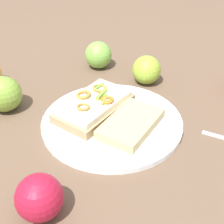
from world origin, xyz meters
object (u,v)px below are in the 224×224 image
(sandwich, at_px, (94,105))
(apple_4, at_px, (147,70))
(plate, at_px, (112,122))
(apple_0, at_px, (4,94))
(bread_slice_side, at_px, (131,124))
(apple_3, at_px, (39,197))
(apple_1, at_px, (98,55))

(sandwich, xyz_separation_m, apple_4, (0.12, 0.16, 0.01))
(apple_4, bearing_deg, plate, -111.86)
(apple_0, xyz_separation_m, apple_4, (0.32, 0.15, -0.00))
(plate, distance_m, bread_slice_side, 0.05)
(bread_slice_side, height_order, apple_4, apple_4)
(apple_3, xyz_separation_m, apple_4, (0.17, 0.43, -0.00))
(sandwich, bearing_deg, bread_slice_side, -90.29)
(apple_3, distance_m, apple_4, 0.46)
(plate, bearing_deg, sandwich, 147.85)
(apple_1, bearing_deg, plate, -77.66)
(apple_1, relative_size, apple_3, 1.01)
(sandwich, height_order, apple_0, apple_0)
(sandwich, bearing_deg, apple_0, 117.67)
(sandwich, bearing_deg, apple_3, -159.29)
(bread_slice_side, bearing_deg, plate, 85.77)
(plate, xyz_separation_m, sandwich, (-0.04, 0.03, 0.02))
(plate, xyz_separation_m, apple_0, (-0.25, 0.04, 0.03))
(bread_slice_side, xyz_separation_m, apple_1, (-0.10, 0.29, 0.02))
(apple_0, height_order, apple_4, apple_0)
(sandwich, xyz_separation_m, bread_slice_side, (0.08, -0.05, -0.01))
(apple_0, xyz_separation_m, apple_3, (0.16, -0.28, -0.00))
(apple_1, bearing_deg, bread_slice_side, -71.19)
(apple_0, bearing_deg, apple_1, 50.36)
(plate, distance_m, apple_1, 0.28)
(apple_1, bearing_deg, sandwich, -85.86)
(bread_slice_side, relative_size, apple_1, 1.92)
(bread_slice_side, xyz_separation_m, apple_3, (-0.13, -0.21, 0.02))
(apple_0, bearing_deg, bread_slice_side, -12.73)
(bread_slice_side, bearing_deg, sandwich, 85.47)
(plate, xyz_separation_m, apple_4, (0.08, 0.19, 0.03))
(apple_3, bearing_deg, plate, 69.01)
(bread_slice_side, bearing_deg, apple_3, 175.46)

